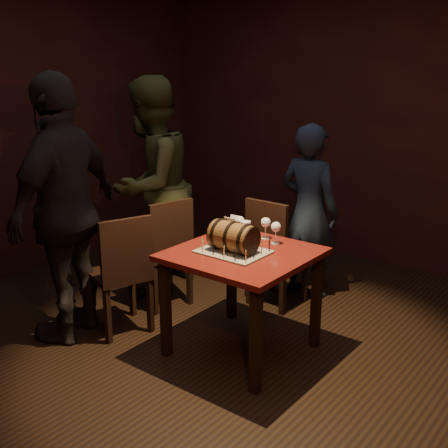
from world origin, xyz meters
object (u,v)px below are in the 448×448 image
object	(u,v)px
pint_of_ale	(246,232)
person_left_front	(66,210)
person_left_rear	(150,187)
wine_glass_right	(276,228)
chair_left_front	(123,269)
chair_back	(273,247)
chair_left_rear	(166,247)
barrel_cake	(233,237)
wine_glass_mid	(266,223)
person_back	(309,211)
wine_glass_left	(240,222)
pub_table	(242,267)

from	to	relation	value
pint_of_ale	person_left_front	xyz separation A→B (m)	(-1.05, -0.76, 0.15)
person_left_rear	person_left_front	world-z (taller)	person_left_front
wine_glass_right	chair_left_front	size ratio (longest dim) A/B	0.17
chair_back	person_left_front	world-z (taller)	person_left_front
chair_left_rear	barrel_cake	bearing A→B (deg)	-17.20
pint_of_ale	chair_left_front	distance (m)	0.96
wine_glass_mid	chair_back	world-z (taller)	chair_back
barrel_cake	chair_left_rear	distance (m)	1.01
chair_left_front	chair_left_rear	bearing A→B (deg)	99.19
wine_glass_mid	person_left_front	size ratio (longest dim) A/B	0.08
chair_left_front	person_back	bearing A→B (deg)	65.20
wine_glass_left	wine_glass_right	world-z (taller)	same
chair_left_front	person_left_front	size ratio (longest dim) A/B	0.48
barrel_cake	wine_glass_mid	size ratio (longest dim) A/B	2.29
wine_glass_left	chair_left_front	size ratio (longest dim) A/B	0.17
barrel_cake	pint_of_ale	xyz separation A→B (m)	(-0.08, 0.25, -0.04)
chair_left_rear	chair_left_front	size ratio (longest dim) A/B	1.00
pint_of_ale	person_left_rear	world-z (taller)	person_left_rear
person_left_rear	wine_glass_left	bearing A→B (deg)	68.09
wine_glass_right	pint_of_ale	distance (m)	0.22
barrel_cake	wine_glass_right	distance (m)	0.36
barrel_cake	pint_of_ale	bearing A→B (deg)	107.05
wine_glass_right	chair_left_front	world-z (taller)	chair_left_front
wine_glass_left	person_left_rear	xyz separation A→B (m)	(-1.11, 0.19, 0.08)
chair_back	person_back	distance (m)	0.49
chair_back	chair_left_rear	bearing A→B (deg)	-142.36
wine_glass_left	person_back	world-z (taller)	person_back
wine_glass_left	chair_back	xyz separation A→B (m)	(-0.04, 0.52, -0.35)
pint_of_ale	chair_left_front	bearing A→B (deg)	-144.90
person_left_rear	person_left_front	size ratio (longest dim) A/B	0.97
person_left_rear	barrel_cake	bearing A→B (deg)	56.73
pub_table	chair_left_front	world-z (taller)	chair_left_front
chair_left_rear	pint_of_ale	bearing A→B (deg)	-2.23
wine_glass_mid	chair_left_rear	xyz separation A→B (m)	(-0.91, -0.11, -0.34)
barrel_cake	wine_glass_right	world-z (taller)	barrel_cake
pub_table	wine_glass_right	size ratio (longest dim) A/B	5.59
pub_table	chair_back	xyz separation A→B (m)	(-0.25, 0.77, -0.12)
chair_left_rear	wine_glass_mid	bearing A→B (deg)	6.64
chair_left_rear	chair_left_front	xyz separation A→B (m)	(0.09, -0.56, 0.00)
chair_back	chair_left_rear	xyz separation A→B (m)	(-0.70, -0.54, 0.00)
person_left_front	person_back	bearing A→B (deg)	133.23
pint_of_ale	chair_left_front	size ratio (longest dim) A/B	0.16
wine_glass_mid	chair_back	size ratio (longest dim) A/B	0.17
chair_back	person_left_front	xyz separation A→B (m)	(-0.92, -1.34, 0.45)
barrel_cake	chair_left_front	distance (m)	0.93
barrel_cake	person_left_rear	world-z (taller)	person_left_rear
chair_left_front	person_back	world-z (taller)	person_back
barrel_cake	wine_glass_mid	xyz separation A→B (m)	(0.00, 0.39, 0.00)
barrel_cake	chair_left_front	bearing A→B (deg)	-161.56
wine_glass_right	chair_back	world-z (taller)	chair_back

